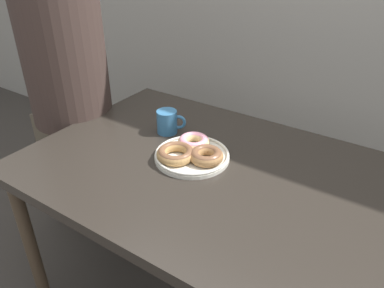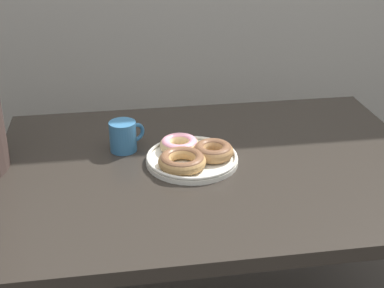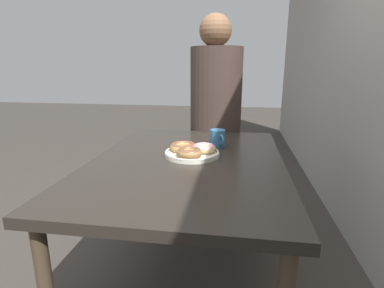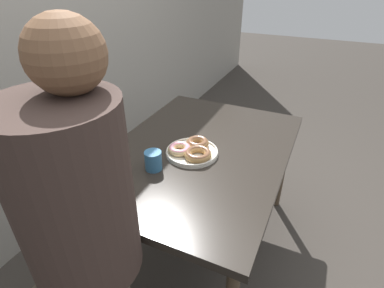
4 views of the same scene
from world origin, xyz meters
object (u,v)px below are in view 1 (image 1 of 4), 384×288
Objects in this scene: coffee_mug at (168,122)px; dining_table at (204,180)px; person_figure at (68,88)px; donut_plate at (191,152)px.

dining_table is at bearing -26.40° from coffee_mug.
person_figure is at bearing -174.68° from coffee_mug.
person_figure reaches higher than donut_plate.
dining_table is 0.11m from donut_plate.
donut_plate is at bearing 170.28° from dining_table.
dining_table is 4.46× the size of donut_plate.
person_figure reaches higher than dining_table.
dining_table is at bearing -9.72° from donut_plate.
coffee_mug reaches higher than dining_table.
coffee_mug is 0.08× the size of person_figure.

